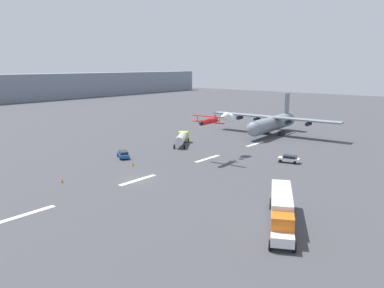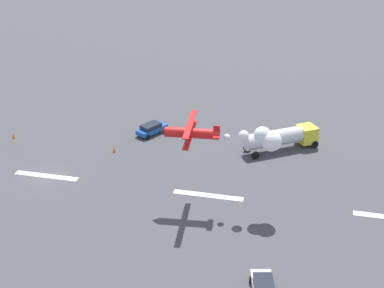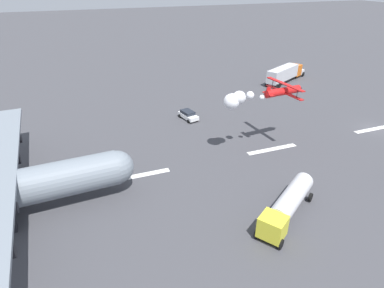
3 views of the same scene
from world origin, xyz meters
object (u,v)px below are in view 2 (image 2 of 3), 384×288
at_px(fuel_tanker_truck, 282,137).
at_px(traffic_cone_far, 114,150).
at_px(airport_staff_sedan, 152,128).
at_px(stunt_biplane_red, 239,137).
at_px(followme_car_yellow, 263,287).
at_px(traffic_cone_near, 14,136).

bearing_deg(fuel_tanker_truck, traffic_cone_far, -164.95).
bearing_deg(airport_staff_sedan, stunt_biplane_red, -46.91).
bearing_deg(followme_car_yellow, stunt_biplane_red, 107.71).
relative_size(stunt_biplane_red, airport_staff_sedan, 2.65).
height_order(stunt_biplane_red, traffic_cone_far, stunt_biplane_red).
bearing_deg(followme_car_yellow, fuel_tanker_truck, 91.35).
bearing_deg(fuel_tanker_truck, followme_car_yellow, -88.65).
relative_size(fuel_tanker_truck, airport_staff_sedan, 2.00).
xyz_separation_m(followme_car_yellow, traffic_cone_near, (-36.80, 23.40, -0.44)).
xyz_separation_m(stunt_biplane_red, traffic_cone_far, (-17.47, 8.79, -7.85)).
distance_m(followme_car_yellow, traffic_cone_near, 43.62).
height_order(fuel_tanker_truck, traffic_cone_far, fuel_tanker_truck).
height_order(followme_car_yellow, traffic_cone_near, followme_car_yellow).
xyz_separation_m(airport_staff_sedan, traffic_cone_far, (-3.16, -6.51, -0.44)).
distance_m(followme_car_yellow, airport_staff_sedan, 34.51).
bearing_deg(fuel_tanker_truck, stunt_biplane_red, -104.40).
relative_size(traffic_cone_near, traffic_cone_far, 1.00).
distance_m(fuel_tanker_truck, traffic_cone_near, 36.48).
height_order(followme_car_yellow, airport_staff_sedan, same).
height_order(fuel_tanker_truck, followme_car_yellow, fuel_tanker_truck).
relative_size(fuel_tanker_truck, followme_car_yellow, 2.16).
height_order(followme_car_yellow, traffic_cone_far, followme_car_yellow).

